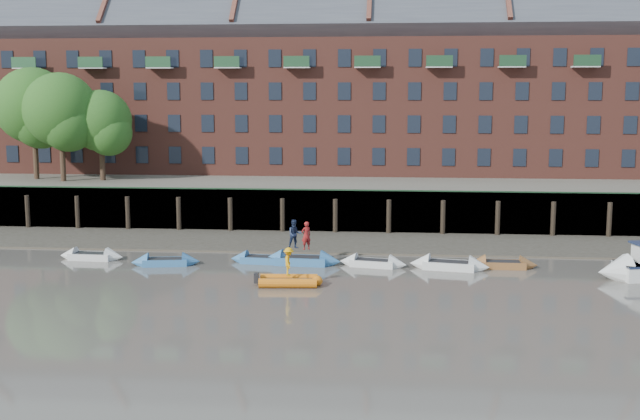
# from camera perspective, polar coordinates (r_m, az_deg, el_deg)

# --- Properties ---
(ground) EXTENTS (220.00, 220.00, 0.00)m
(ground) POSITION_cam_1_polar(r_m,az_deg,el_deg) (38.97, 1.71, -7.28)
(ground) COLOR #58534C
(ground) RESTS_ON ground
(foreshore) EXTENTS (110.00, 8.00, 0.50)m
(foreshore) POSITION_cam_1_polar(r_m,az_deg,el_deg) (56.49, 2.84, -2.36)
(foreshore) COLOR #3D382F
(foreshore) RESTS_ON ground
(mud_band) EXTENTS (110.00, 1.60, 0.10)m
(mud_band) POSITION_cam_1_polar(r_m,az_deg,el_deg) (53.16, 2.69, -3.04)
(mud_band) COLOR #4C4336
(mud_band) RESTS_ON ground
(river_wall) EXTENTS (110.00, 1.23, 3.30)m
(river_wall) POSITION_cam_1_polar(r_m,az_deg,el_deg) (60.54, 3.03, -0.11)
(river_wall) COLOR #2D2A26
(river_wall) RESTS_ON ground
(bank_terrace) EXTENTS (110.00, 28.00, 3.20)m
(bank_terrace) POSITION_cam_1_polar(r_m,az_deg,el_deg) (74.03, 3.44, 1.45)
(bank_terrace) COLOR #5E594D
(bank_terrace) RESTS_ON ground
(apartment_terrace) EXTENTS (80.60, 15.56, 20.98)m
(apartment_terrace) POSITION_cam_1_polar(r_m,az_deg,el_deg) (74.52, 3.54, 10.14)
(apartment_terrace) COLOR brown
(apartment_terrace) RESTS_ON bank_terrace
(tree_cluster) EXTENTS (11.76, 7.74, 9.40)m
(tree_cluster) POSITION_cam_1_polar(r_m,az_deg,el_deg) (70.57, -18.17, 6.74)
(tree_cluster) COLOR #3A281C
(tree_cluster) RESTS_ON bank_terrace
(rowboat_0) EXTENTS (4.23, 1.41, 1.21)m
(rowboat_0) POSITION_cam_1_polar(r_m,az_deg,el_deg) (52.91, -15.95, -3.17)
(rowboat_0) COLOR silver
(rowboat_0) RESTS_ON ground
(rowboat_1) EXTENTS (4.31, 1.90, 1.21)m
(rowboat_1) POSITION_cam_1_polar(r_m,az_deg,el_deg) (50.11, -10.93, -3.64)
(rowboat_1) COLOR teal
(rowboat_1) RESTS_ON ground
(rowboat_2) EXTENTS (4.20, 1.56, 1.19)m
(rowboat_2) POSITION_cam_1_polar(r_m,az_deg,el_deg) (50.00, -4.08, -3.54)
(rowboat_2) COLOR teal
(rowboat_2) RESTS_ON ground
(rowboat_3) EXTENTS (4.93, 1.72, 1.41)m
(rowboat_3) POSITION_cam_1_polar(r_m,az_deg,el_deg) (49.45, -1.32, -3.61)
(rowboat_3) COLOR teal
(rowboat_3) RESTS_ON ground
(rowboat_4) EXTENTS (4.31, 1.97, 1.21)m
(rowboat_4) POSITION_cam_1_polar(r_m,az_deg,el_deg) (48.99, 3.78, -3.78)
(rowboat_4) COLOR silver
(rowboat_4) RESTS_ON ground
(rowboat_5) EXTENTS (4.93, 2.23, 1.38)m
(rowboat_5) POSITION_cam_1_polar(r_m,az_deg,el_deg) (48.74, 9.17, -3.90)
(rowboat_5) COLOR silver
(rowboat_5) RESTS_ON ground
(rowboat_6) EXTENTS (4.18, 1.25, 1.21)m
(rowboat_6) POSITION_cam_1_polar(r_m,az_deg,el_deg) (49.69, 12.85, -3.80)
(rowboat_6) COLOR brown
(rowboat_6) RESTS_ON ground
(rib_tender) EXTENTS (3.52, 1.86, 0.60)m
(rib_tender) POSITION_cam_1_polar(r_m,az_deg,el_deg) (44.16, -2.08, -5.05)
(rib_tender) COLOR orange
(rib_tender) RESTS_ON ground
(person_rower_a) EXTENTS (0.76, 0.70, 1.74)m
(person_rower_a) POSITION_cam_1_polar(r_m,az_deg,el_deg) (49.09, -0.99, -1.83)
(person_rower_a) COLOR maroon
(person_rower_a) RESTS_ON rowboat_3
(person_rower_b) EXTENTS (1.04, 0.92, 1.80)m
(person_rower_b) POSITION_cam_1_polar(r_m,az_deg,el_deg) (49.43, -1.82, -1.73)
(person_rower_b) COLOR #19233F
(person_rower_b) RESTS_ON rowboat_3
(person_rib_crew) EXTENTS (0.71, 1.08, 1.57)m
(person_rib_crew) POSITION_cam_1_polar(r_m,az_deg,el_deg) (43.88, -2.24, -3.69)
(person_rib_crew) COLOR orange
(person_rib_crew) RESTS_ON rib_tender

